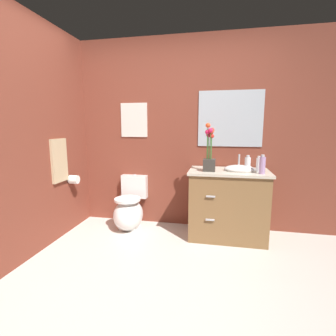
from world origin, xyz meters
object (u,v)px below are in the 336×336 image
object	(u,v)px
soap_bottle	(258,165)
toilet_paper_roll	(74,179)
flower_vase	(209,154)
hanging_towel	(59,161)
vanity_cabinet	(228,203)
hand_wash_bottle	(262,165)
wall_poster	(134,120)
wall_mirror	(230,119)
toilet	(129,210)
lotion_bottle	(248,164)

from	to	relation	value
soap_bottle	toilet_paper_roll	bearing A→B (deg)	-176.35
flower_vase	hanging_towel	distance (m)	1.79
vanity_cabinet	hand_wash_bottle	size ratio (longest dim) A/B	4.78
wall_poster	vanity_cabinet	bearing A→B (deg)	-12.95
hand_wash_bottle	toilet_paper_roll	world-z (taller)	hand_wash_bottle
soap_bottle	wall_mirror	size ratio (longest dim) A/B	0.23
hanging_towel	vanity_cabinet	bearing A→B (deg)	10.30
toilet	toilet_paper_roll	xyz separation A→B (m)	(-0.67, -0.20, 0.44)
flower_vase	soap_bottle	size ratio (longest dim) A/B	3.02
toilet_paper_roll	vanity_cabinet	bearing A→B (deg)	4.99
soap_bottle	toilet_paper_roll	size ratio (longest dim) A/B	1.68
toilet	toilet_paper_roll	bearing A→B (deg)	-163.66
toilet	vanity_cabinet	size ratio (longest dim) A/B	0.68
hand_wash_bottle	toilet_paper_roll	bearing A→B (deg)	-179.44
vanity_cabinet	toilet_paper_roll	bearing A→B (deg)	-175.01
wall_poster	hanging_towel	size ratio (longest dim) A/B	0.88
lotion_bottle	hanging_towel	distance (m)	2.24
soap_bottle	toilet_paper_roll	distance (m)	2.29
flower_vase	wall_poster	world-z (taller)	wall_poster
flower_vase	lotion_bottle	bearing A→B (deg)	10.03
toilet	lotion_bottle	world-z (taller)	lotion_bottle
flower_vase	soap_bottle	world-z (taller)	flower_vase
soap_bottle	wall_poster	world-z (taller)	wall_poster
vanity_cabinet	wall_poster	world-z (taller)	wall_poster
toilet	wall_mirror	bearing A→B (deg)	11.85
hand_wash_bottle	toilet_paper_roll	size ratio (longest dim) A/B	1.94
wall_poster	hanging_towel	distance (m)	1.09
vanity_cabinet	soap_bottle	distance (m)	0.59
toilet	soap_bottle	xyz separation A→B (m)	(1.60, -0.05, 0.68)
hand_wash_bottle	hanging_towel	distance (m)	2.36
vanity_cabinet	hand_wash_bottle	distance (m)	0.63
lotion_bottle	wall_mirror	xyz separation A→B (m)	(-0.21, 0.30, 0.53)
toilet	hand_wash_bottle	xyz separation A→B (m)	(1.62, -0.17, 0.69)
toilet	hanging_towel	size ratio (longest dim) A/B	1.33
toilet	hanging_towel	world-z (taller)	hanging_towel
toilet	vanity_cabinet	bearing A→B (deg)	-1.18
soap_bottle	hanging_towel	distance (m)	2.35
lotion_bottle	toilet_paper_roll	xyz separation A→B (m)	(-2.15, -0.17, -0.24)
toilet_paper_roll	wall_mirror	bearing A→B (deg)	13.41
flower_vase	wall_poster	bearing A→B (deg)	160.13
lotion_bottle	hanging_towel	world-z (taller)	hanging_towel
soap_bottle	flower_vase	bearing A→B (deg)	-174.12
lotion_bottle	wall_mirror	distance (m)	0.64
vanity_cabinet	hand_wash_bottle	bearing A→B (deg)	-23.25
lotion_bottle	wall_mirror	world-z (taller)	wall_mirror
flower_vase	lotion_bottle	xyz separation A→B (m)	(0.44, 0.08, -0.12)
hanging_towel	flower_vase	bearing A→B (deg)	9.05
lotion_bottle	hanging_towel	size ratio (longest dim) A/B	0.36
toilet	lotion_bottle	xyz separation A→B (m)	(1.48, -0.03, 0.68)
vanity_cabinet	flower_vase	distance (m)	0.66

